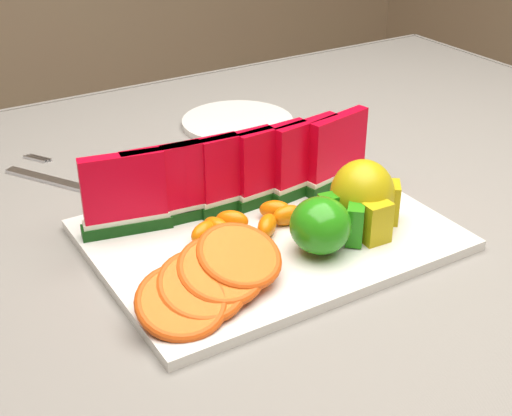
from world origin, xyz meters
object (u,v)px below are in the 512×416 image
object	(u,v)px
apple_cluster	(325,224)
side_plate	(238,122)
fork	(54,179)
platter	(268,235)
pear_cluster	(365,197)

from	to	relation	value
apple_cluster	side_plate	size ratio (longest dim) A/B	0.49
side_plate	fork	world-z (taller)	side_plate
fork	apple_cluster	bearing A→B (deg)	-60.52
platter	pear_cluster	distance (m)	0.12
platter	side_plate	bearing A→B (deg)	65.74
fork	side_plate	bearing A→B (deg)	8.16
side_plate	fork	bearing A→B (deg)	-171.84
platter	apple_cluster	world-z (taller)	apple_cluster
apple_cluster	fork	size ratio (longest dim) A/B	0.58
platter	pear_cluster	bearing A→B (deg)	-24.97
platter	pear_cluster	size ratio (longest dim) A/B	3.99
platter	fork	bearing A→B (deg)	120.67
pear_cluster	side_plate	size ratio (longest dim) A/B	0.46
side_plate	pear_cluster	bearing A→B (deg)	-96.96
apple_cluster	side_plate	xyz separation A→B (m)	(0.12, 0.40, -0.04)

